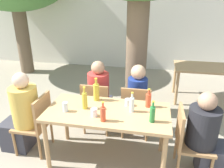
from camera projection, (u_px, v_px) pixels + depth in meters
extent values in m
plane|color=gray|center=(108.00, 158.00, 3.09)|extent=(30.00, 30.00, 0.00)
cube|color=white|center=(138.00, 22.00, 6.33)|extent=(10.00, 0.08, 2.80)
cylinder|color=brown|center=(136.00, 59.00, 3.90)|extent=(0.37, 0.37, 2.16)
cylinder|color=brown|center=(23.00, 41.00, 6.17)|extent=(0.37, 0.37, 1.85)
cube|color=tan|center=(107.00, 112.00, 2.80)|extent=(1.58, 0.76, 0.04)
cylinder|color=tan|center=(46.00, 145.00, 2.79)|extent=(0.06, 0.06, 0.73)
cylinder|color=tan|center=(164.00, 161.00, 2.52)|extent=(0.06, 0.06, 0.73)
cylinder|color=tan|center=(66.00, 119.00, 3.37)|extent=(0.06, 0.06, 0.73)
cylinder|color=tan|center=(163.00, 130.00, 3.11)|extent=(0.06, 0.06, 0.73)
cube|color=tan|center=(211.00, 68.00, 4.47)|extent=(1.42, 0.75, 0.04)
cylinder|color=tan|center=(177.00, 89.00, 4.45)|extent=(0.06, 0.06, 0.73)
cylinder|color=tan|center=(175.00, 78.00, 5.02)|extent=(0.06, 0.06, 0.73)
cube|color=#A87A4C|center=(32.00, 125.00, 3.13)|extent=(0.44, 0.44, 0.04)
cube|color=#A87A4C|center=(43.00, 112.00, 3.00)|extent=(0.04, 0.44, 0.45)
cylinder|color=#A87A4C|center=(29.00, 129.00, 3.42)|extent=(0.04, 0.04, 0.40)
cylinder|color=#A87A4C|center=(15.00, 144.00, 3.07)|extent=(0.04, 0.04, 0.40)
cylinder|color=#A87A4C|center=(52.00, 132.00, 3.35)|extent=(0.04, 0.04, 0.40)
cylinder|color=#A87A4C|center=(40.00, 147.00, 3.00)|extent=(0.04, 0.04, 0.40)
cube|color=#A87A4C|center=(194.00, 144.00, 2.73)|extent=(0.44, 0.44, 0.04)
cube|color=#A87A4C|center=(180.00, 126.00, 2.67)|extent=(0.04, 0.44, 0.45)
cylinder|color=#A87A4C|center=(205.00, 150.00, 2.95)|extent=(0.04, 0.04, 0.40)
cylinder|color=#A87A4C|center=(178.00, 166.00, 2.67)|extent=(0.04, 0.04, 0.40)
cylinder|color=#A87A4C|center=(176.00, 147.00, 3.02)|extent=(0.04, 0.04, 0.40)
cube|color=#A87A4C|center=(98.00, 107.00, 3.62)|extent=(0.44, 0.44, 0.04)
cube|color=#A87A4C|center=(94.00, 99.00, 3.35)|extent=(0.44, 0.04, 0.45)
cylinder|color=#A87A4C|center=(111.00, 114.00, 3.84)|extent=(0.04, 0.04, 0.40)
cylinder|color=#A87A4C|center=(91.00, 112.00, 3.91)|extent=(0.04, 0.04, 0.40)
cylinder|color=#A87A4C|center=(107.00, 126.00, 3.50)|extent=(0.04, 0.04, 0.40)
cylinder|color=#A87A4C|center=(84.00, 123.00, 3.57)|extent=(0.04, 0.04, 0.40)
cube|color=#A87A4C|center=(136.00, 111.00, 3.51)|extent=(0.44, 0.44, 0.04)
cube|color=#A87A4C|center=(136.00, 103.00, 3.23)|extent=(0.44, 0.04, 0.45)
cylinder|color=#A87A4C|center=(148.00, 117.00, 3.73)|extent=(0.04, 0.04, 0.40)
cylinder|color=#A87A4C|center=(126.00, 115.00, 3.80)|extent=(0.04, 0.04, 0.40)
cylinder|color=#A87A4C|center=(147.00, 130.00, 3.38)|extent=(0.04, 0.04, 0.40)
cylinder|color=#A87A4C|center=(122.00, 127.00, 3.45)|extent=(0.04, 0.04, 0.40)
cube|color=#383842|center=(18.00, 134.00, 3.25)|extent=(0.40, 0.34, 0.43)
cylinder|color=gold|center=(25.00, 106.00, 3.02)|extent=(0.37, 0.37, 0.57)
sphere|color=beige|center=(21.00, 80.00, 2.87)|extent=(0.22, 0.22, 0.22)
cube|color=#383842|center=(214.00, 160.00, 2.76)|extent=(0.40, 0.33, 0.43)
cylinder|color=#232328|center=(203.00, 127.00, 2.62)|extent=(0.37, 0.37, 0.49)
sphere|color=tan|center=(208.00, 101.00, 2.48)|extent=(0.22, 0.22, 0.22)
cube|color=#383842|center=(102.00, 110.00, 3.93)|extent=(0.31, 0.40, 0.43)
cylinder|color=#C63833|center=(98.00, 89.00, 3.56)|extent=(0.35, 0.35, 0.56)
sphere|color=tan|center=(98.00, 68.00, 3.42)|extent=(0.21, 0.21, 0.21)
cube|color=#383842|center=(137.00, 113.00, 3.82)|extent=(0.28, 0.40, 0.43)
cylinder|color=navy|center=(137.00, 94.00, 3.46)|extent=(0.31, 0.31, 0.52)
sphere|color=tan|center=(138.00, 72.00, 3.32)|extent=(0.23, 0.23, 0.23)
cylinder|color=gold|center=(96.00, 92.00, 3.03)|extent=(0.08, 0.08, 0.24)
cylinder|color=gold|center=(96.00, 82.00, 2.97)|extent=(0.03, 0.03, 0.08)
cylinder|color=gold|center=(96.00, 79.00, 2.95)|extent=(0.04, 0.04, 0.01)
cylinder|color=#287A38|center=(152.00, 115.00, 2.52)|extent=(0.06, 0.06, 0.19)
cylinder|color=#287A38|center=(153.00, 105.00, 2.47)|extent=(0.03, 0.03, 0.07)
cylinder|color=gold|center=(153.00, 101.00, 2.45)|extent=(0.03, 0.03, 0.01)
cylinder|color=#DB4C2D|center=(103.00, 114.00, 2.54)|extent=(0.07, 0.07, 0.18)
cylinder|color=#DB4C2D|center=(103.00, 105.00, 2.49)|extent=(0.03, 0.03, 0.06)
cylinder|color=gold|center=(103.00, 102.00, 2.48)|extent=(0.03, 0.03, 0.01)
cylinder|color=gold|center=(85.00, 101.00, 2.81)|extent=(0.07, 0.07, 0.22)
cylinder|color=gold|center=(84.00, 91.00, 2.76)|extent=(0.03, 0.03, 0.08)
cylinder|color=gold|center=(84.00, 87.00, 2.74)|extent=(0.03, 0.03, 0.01)
cylinder|color=silver|center=(132.00, 105.00, 2.74)|extent=(0.06, 0.06, 0.19)
cylinder|color=silver|center=(132.00, 96.00, 2.69)|extent=(0.02, 0.02, 0.07)
cylinder|color=gold|center=(132.00, 93.00, 2.68)|extent=(0.03, 0.03, 0.01)
cylinder|color=#DB4C2D|center=(148.00, 101.00, 2.86)|extent=(0.07, 0.07, 0.18)
cylinder|color=#DB4C2D|center=(149.00, 92.00, 2.81)|extent=(0.03, 0.03, 0.06)
cylinder|color=gold|center=(149.00, 89.00, 2.80)|extent=(0.03, 0.03, 0.01)
cylinder|color=silver|center=(65.00, 107.00, 2.76)|extent=(0.07, 0.07, 0.12)
cylinder|color=white|center=(128.00, 102.00, 2.90)|extent=(0.07, 0.07, 0.10)
cylinder|color=white|center=(94.00, 112.00, 2.65)|extent=(0.08, 0.08, 0.10)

